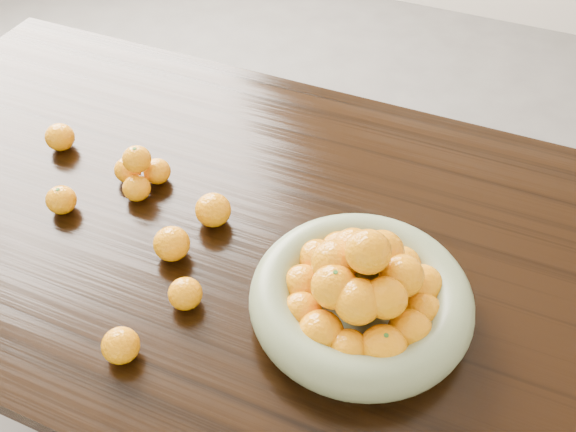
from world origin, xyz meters
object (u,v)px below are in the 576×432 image
at_px(dining_table, 276,263).
at_px(orange_pyramid, 140,172).
at_px(fruit_bowl, 362,296).
at_px(loose_orange_0, 61,200).

xyz_separation_m(dining_table, orange_pyramid, (-0.31, 0.01, 0.13)).
bearing_deg(fruit_bowl, loose_orange_0, 179.10).
bearing_deg(fruit_bowl, orange_pyramid, 165.67).
height_order(dining_table, fruit_bowl, fruit_bowl).
distance_m(dining_table, loose_orange_0, 0.45).
bearing_deg(dining_table, loose_orange_0, -165.34).
bearing_deg(loose_orange_0, dining_table, 14.66).
distance_m(fruit_bowl, orange_pyramid, 0.54).
distance_m(fruit_bowl, loose_orange_0, 0.63).
height_order(fruit_bowl, orange_pyramid, fruit_bowl).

